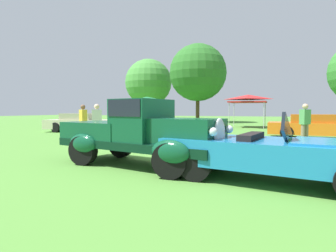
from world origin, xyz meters
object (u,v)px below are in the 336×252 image
Objects in this scene: canopy_tent_left_field at (147,100)px; show_car_charcoal at (140,124)px; feature_pickup_truck at (140,132)px; show_car_cream at (80,123)px; spectator_by_row at (97,122)px; neighbor_convertible at (279,153)px; show_car_orange at (315,127)px; canopy_tent_center_field at (248,98)px; spectator_between_cars at (305,123)px; spectator_near_truck at (83,121)px.

show_car_charcoal is at bearing -66.66° from canopy_tent_left_field.
feature_pickup_truck is 1.69× the size of canopy_tent_left_field.
show_car_cream is (-8.88, 8.63, -0.27)m from feature_pickup_truck.
spectator_by_row is at bearing -72.28° from canopy_tent_left_field.
show_car_charcoal is (-4.51, 8.66, -0.27)m from feature_pickup_truck.
spectator_by_row reaches higher than neighbor_convertible.
canopy_tent_center_field is (-4.09, 8.10, 1.82)m from show_car_orange.
show_car_orange is (1.73, 9.90, 0.02)m from neighbor_convertible.
neighbor_convertible reaches higher than show_car_charcoal.
show_car_orange is at bearing 4.83° from show_car_charcoal.
spectator_between_cars is (4.29, 6.08, 0.04)m from feature_pickup_truck.
neighbor_convertible is at bearing -36.64° from show_car_cream.
canopy_tent_center_field is at bearing 71.19° from spectator_by_row.
show_car_cream is 2.86× the size of spectator_near_truck.
spectator_between_cars and spectator_by_row have the same top height.
spectator_near_truck is (-8.45, 4.66, 0.33)m from neighbor_convertible.
neighbor_convertible is 10.05m from show_car_orange.
show_car_cream is 1.73× the size of canopy_tent_left_field.
canopy_tent_center_field is (-3.34, 11.49, 1.51)m from spectator_between_cars.
spectator_between_cars is at bearing 17.63° from spectator_by_row.
show_car_orange is 2.71× the size of spectator_by_row.
spectator_near_truck is 14.74m from canopy_tent_center_field.
show_car_orange is 11.45m from spectator_near_truck.
spectator_near_truck and spectator_by_row have the same top height.
feature_pickup_truck is 12.39m from show_car_cream.
neighbor_convertible is at bearing -7.43° from feature_pickup_truck.
canopy_tent_left_field reaches higher than show_car_cream.
spectator_near_truck is at bearing 150.56° from spectator_by_row.
spectator_near_truck is at bearing 140.58° from feature_pickup_truck.
show_car_cream is 13.42m from spectator_between_cars.
spectator_between_cars is at bearing -73.78° from canopy_tent_center_field.
spectator_by_row is (1.29, -0.73, 0.00)m from spectator_near_truck.
show_car_orange is at bearing 80.06° from neighbor_convertible.
show_car_orange is at bearing 77.50° from spectator_between_cars.
show_car_orange is 10.71m from spectator_by_row.
canopy_tent_left_field is (0.56, 8.87, 1.82)m from show_car_cream.
spectator_near_truck reaches higher than show_car_charcoal.
spectator_by_row is at bearing -108.81° from canopy_tent_center_field.
spectator_by_row is at bearing 137.73° from feature_pickup_truck.
canopy_tent_center_field reaches higher than show_car_charcoal.
canopy_tent_left_field is at bearing 113.34° from show_car_charcoal.
spectator_between_cars is at bearing -102.50° from show_car_orange.
canopy_tent_center_field is (6.09, 13.34, 1.51)m from spectator_near_truck.
show_car_orange is (13.92, 0.83, -0.00)m from show_car_cream.
show_car_cream is at bearing 134.41° from spectator_by_row.
canopy_tent_center_field is (5.46, 8.90, 1.82)m from show_car_charcoal.
show_car_charcoal is 9.58m from show_car_orange.
spectator_near_truck is 1.00× the size of spectator_between_cars.
neighbor_convertible is at bearing -82.54° from canopy_tent_center_field.
canopy_tent_left_field reaches higher than neighbor_convertible.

